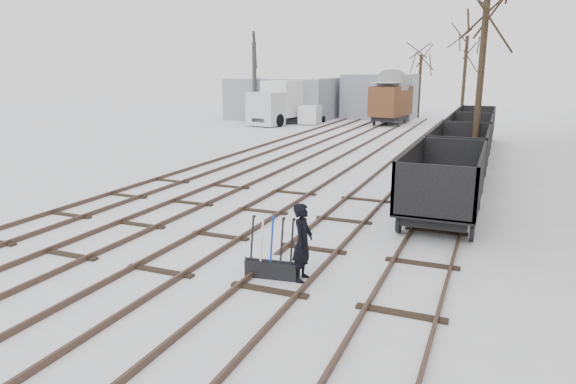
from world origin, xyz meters
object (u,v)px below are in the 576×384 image
(ground_frame, at_px, (272,266))
(crane, at_px, (256,99))
(box_van_wagon, at_px, (391,100))
(freight_wagon_a, at_px, (443,194))
(lorry, at_px, (285,101))
(worker, at_px, (303,242))
(panel_van, at_px, (311,114))

(ground_frame, xyz_separation_m, crane, (-16.92, 33.87, 1.90))
(crane, bearing_deg, box_van_wagon, -14.11)
(freight_wagon_a, height_order, lorry, lorry)
(ground_frame, height_order, lorry, lorry)
(freight_wagon_a, relative_size, box_van_wagon, 1.10)
(lorry, xyz_separation_m, crane, (-3.20, 0.34, 0.18))
(ground_frame, height_order, freight_wagon_a, freight_wagon_a)
(box_van_wagon, bearing_deg, lorry, -156.17)
(crane, bearing_deg, freight_wagon_a, -77.25)
(ground_frame, distance_m, crane, 37.91)
(worker, distance_m, crane, 38.13)
(ground_frame, distance_m, freight_wagon_a, 7.34)
(worker, bearing_deg, lorry, 21.29)
(freight_wagon_a, bearing_deg, crane, 126.47)
(lorry, bearing_deg, panel_van, 31.17)
(freight_wagon_a, relative_size, lorry, 0.66)
(ground_frame, bearing_deg, freight_wagon_a, 55.84)
(ground_frame, height_order, box_van_wagon, box_van_wagon)
(crane, bearing_deg, panel_van, -18.41)
(box_van_wagon, xyz_separation_m, panel_van, (-7.00, -1.60, -1.34))
(ground_frame, relative_size, crane, 0.18)
(worker, height_order, box_van_wagon, box_van_wagon)
(freight_wagon_a, distance_m, crane, 34.01)
(worker, relative_size, freight_wagon_a, 0.32)
(ground_frame, bearing_deg, worker, 0.10)
(worker, bearing_deg, freight_wagon_a, -23.60)
(ground_frame, xyz_separation_m, lorry, (-13.72, 33.53, 1.73))
(panel_van, xyz_separation_m, crane, (-5.48, -0.51, 1.31))
(ground_frame, height_order, panel_van, panel_van)
(ground_frame, bearing_deg, lorry, 104.76)
(freight_wagon_a, distance_m, lorry, 31.92)
(crane, bearing_deg, ground_frame, -87.18)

